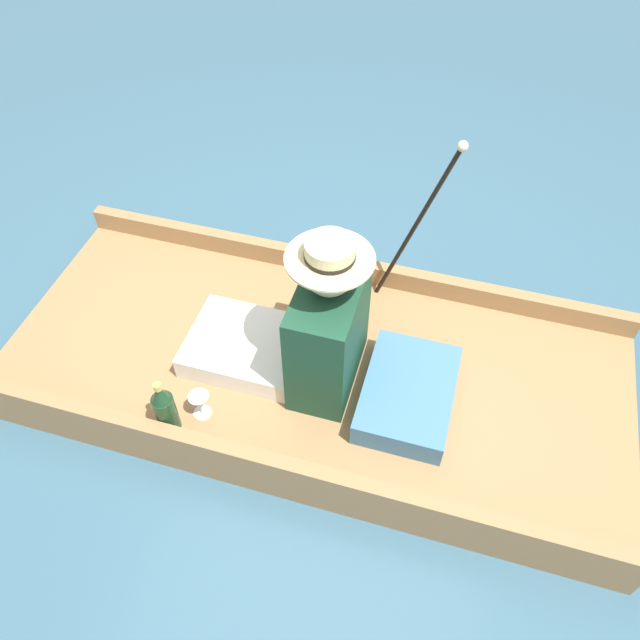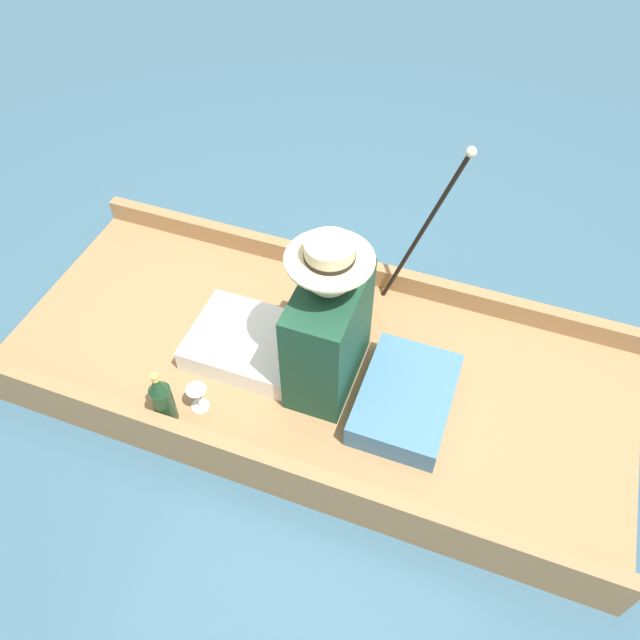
# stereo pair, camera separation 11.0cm
# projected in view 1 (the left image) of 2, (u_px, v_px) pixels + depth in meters

# --- Properties ---
(ground_plane) EXTENTS (16.00, 16.00, 0.00)m
(ground_plane) POSITION_uv_depth(u_px,v_px,m) (314.00, 380.00, 2.90)
(ground_plane) COLOR #385B70
(punt_boat) EXTENTS (1.19, 2.77, 0.25)m
(punt_boat) POSITION_uv_depth(u_px,v_px,m) (314.00, 369.00, 2.84)
(punt_boat) COLOR #997047
(punt_boat) RESTS_ON ground_plane
(seat_cushion) EXTENTS (0.53, 0.37, 0.12)m
(seat_cushion) POSITION_uv_depth(u_px,v_px,m) (408.00, 394.00, 2.60)
(seat_cushion) COLOR teal
(seat_cushion) RESTS_ON punt_boat
(seated_person) EXTENTS (0.46, 0.80, 0.77)m
(seated_person) POSITION_uv_depth(u_px,v_px,m) (307.00, 331.00, 2.56)
(seated_person) COLOR white
(seated_person) RESTS_ON punt_boat
(teddy_bear) EXTENTS (0.30, 0.18, 0.43)m
(teddy_bear) POSITION_uv_depth(u_px,v_px,m) (342.00, 280.00, 2.84)
(teddy_bear) COLOR tan
(teddy_bear) RESTS_ON punt_boat
(wine_glass) EXTENTS (0.09, 0.09, 0.13)m
(wine_glass) POSITION_uv_depth(u_px,v_px,m) (199.00, 401.00, 2.54)
(wine_glass) COLOR silver
(wine_glass) RESTS_ON punt_boat
(walking_cane) EXTENTS (0.04, 0.30, 0.90)m
(walking_cane) POSITION_uv_depth(u_px,v_px,m) (422.00, 215.00, 2.65)
(walking_cane) COLOR black
(walking_cane) RESTS_ON punt_boat
(champagne_bottle) EXTENTS (0.09, 0.09, 0.30)m
(champagne_bottle) POSITION_uv_depth(u_px,v_px,m) (165.00, 408.00, 2.47)
(champagne_bottle) COLOR #19381E
(champagne_bottle) RESTS_ON punt_boat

